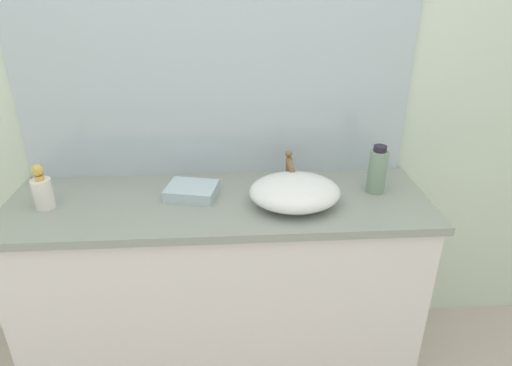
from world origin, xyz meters
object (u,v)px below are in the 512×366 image
sink_basin (295,192)px  soap_dispenser (42,190)px  lotion_bottle (377,170)px  folded_hand_towel (192,191)px

sink_basin → soap_dispenser: (-0.94, 0.04, 0.02)m
lotion_bottle → folded_hand_towel: lotion_bottle is taller
soap_dispenser → lotion_bottle: (1.28, 0.05, 0.02)m
sink_basin → lotion_bottle: (0.34, 0.09, 0.04)m
soap_dispenser → folded_hand_towel: (0.55, 0.05, -0.05)m
soap_dispenser → lotion_bottle: 1.28m
lotion_bottle → folded_hand_towel: 0.74m
sink_basin → folded_hand_towel: bearing=166.4°
soap_dispenser → lotion_bottle: bearing=2.2°
lotion_bottle → folded_hand_towel: size_ratio=1.03×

